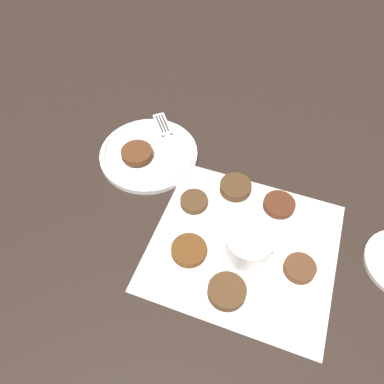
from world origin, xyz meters
TOP-DOWN VIEW (x-y plane):
  - ground_plane at (0.00, 0.00)m, footprint 4.00×4.00m
  - napkin at (-0.01, -0.01)m, footprint 0.38×0.35m
  - sauce_bowl at (0.00, -0.02)m, footprint 0.10×0.10m
  - fritter_0 at (0.03, 0.11)m, footprint 0.07×0.07m
  - fritter_1 at (-0.10, -0.06)m, footprint 0.07×0.07m
  - fritter_2 at (-0.07, 0.12)m, footprint 0.07×0.07m
  - fritter_3 at (0.10, -0.01)m, footprint 0.06×0.06m
  - fritter_4 at (-0.14, 0.05)m, footprint 0.06×0.06m
  - fritter_5 at (-0.01, -0.11)m, footprint 0.07×0.07m
  - serving_plate at (-0.29, 0.13)m, footprint 0.23×0.23m
  - fritter_on_plate at (-0.31, 0.11)m, footprint 0.07×0.07m
  - fork at (-0.28, 0.19)m, footprint 0.15×0.16m

SIDE VIEW (x-z plane):
  - ground_plane at x=0.00m, z-range 0.00..0.00m
  - napkin at x=-0.01m, z-range 0.00..0.00m
  - serving_plate at x=-0.29m, z-range 0.00..0.02m
  - fritter_0 at x=0.03m, z-range 0.00..0.02m
  - fritter_4 at x=-0.14m, z-range 0.00..0.02m
  - fritter_1 at x=-0.10m, z-range 0.00..0.02m
  - fritter_3 at x=0.10m, z-range 0.00..0.02m
  - fritter_5 at x=-0.01m, z-range 0.00..0.02m
  - fritter_2 at x=-0.07m, z-range 0.00..0.02m
  - fork at x=-0.28m, z-range 0.02..0.02m
  - fritter_on_plate at x=-0.31m, z-range 0.02..0.03m
  - sauce_bowl at x=0.00m, z-range -0.02..0.08m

